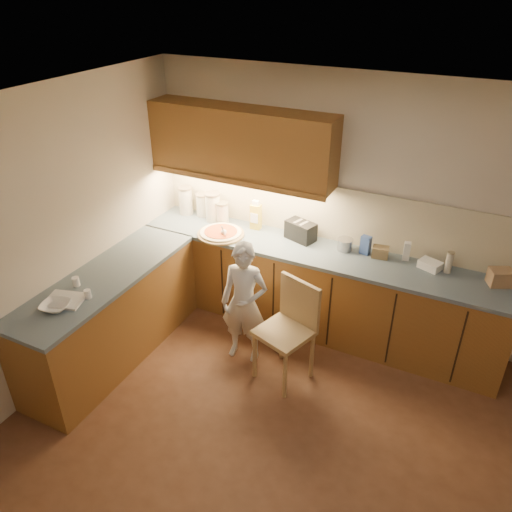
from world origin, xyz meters
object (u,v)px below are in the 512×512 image
at_px(oil_jug, 256,216).
at_px(pizza_on_board, 221,233).
at_px(toaster, 301,231).
at_px(child, 244,303).
at_px(wooden_chair, 290,324).

bearing_deg(oil_jug, pizza_on_board, -130.61).
height_order(oil_jug, toaster, oil_jug).
bearing_deg(child, oil_jug, 101.39).
relative_size(wooden_chair, toaster, 2.85).
bearing_deg(toaster, child, -83.97).
bearing_deg(child, pizza_on_board, 125.36).
bearing_deg(wooden_chair, oil_jug, 148.93).
xyz_separation_m(child, wooden_chair, (0.49, -0.04, -0.05)).
relative_size(child, toaster, 3.63).
bearing_deg(toaster, oil_jug, -164.33).
distance_m(child, oil_jug, 1.07).
bearing_deg(toaster, pizza_on_board, -142.23).
height_order(child, toaster, child).
xyz_separation_m(wooden_chair, toaster, (-0.29, 0.94, 0.45)).
xyz_separation_m(pizza_on_board, child, (0.59, -0.61, -0.32)).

